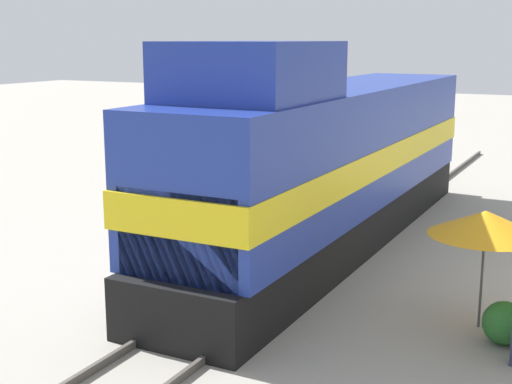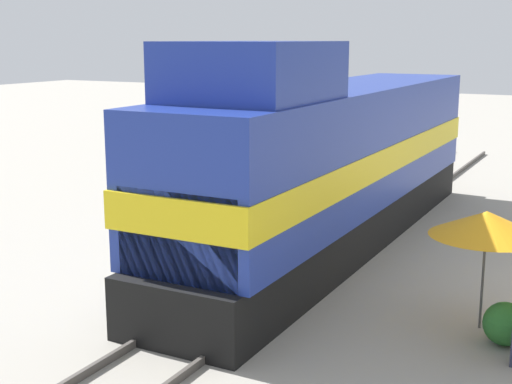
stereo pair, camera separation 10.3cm
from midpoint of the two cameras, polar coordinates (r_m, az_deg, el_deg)
ground_plane at (r=15.40m, az=-0.13°, el=-8.24°), size 120.00×120.00×0.00m
rail_near at (r=15.69m, az=-2.48°, el=-7.55°), size 0.08×43.59×0.15m
rail_far at (r=15.07m, az=2.32°, el=-8.40°), size 0.08×43.59×0.15m
locomotive at (r=18.36m, az=5.67°, el=2.36°), size 2.93×15.72×5.32m
vendor_umbrella at (r=13.79m, az=17.69°, el=-2.40°), size 2.10×2.10×2.28m
shrub_cluster at (r=13.67m, az=19.04°, el=-9.88°), size 0.79×0.79×0.79m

